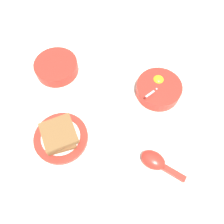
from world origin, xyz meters
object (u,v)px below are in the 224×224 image
toast_plate (61,138)px  congee_bowl (56,67)px  soup_spoon (156,161)px  toast_sandwich (59,134)px  egg_bowl (158,89)px

toast_plate → congee_bowl: 0.29m
toast_plate → soup_spoon: bearing=79.2°
toast_sandwich → toast_plate: bearing=-159.5°
toast_sandwich → soup_spoon: (0.06, 0.31, -0.03)m
toast_sandwich → congee_bowl: bearing=-166.8°
egg_bowl → toast_sandwich: egg_bowl is taller
toast_sandwich → congee_bowl: toast_sandwich is taller
egg_bowl → congee_bowl: bearing=-100.8°
soup_spoon → congee_bowl: 0.50m
soup_spoon → egg_bowl: bearing=177.0°
soup_spoon → congee_bowl: (-0.34, -0.37, 0.01)m
egg_bowl → toast_plate: egg_bowl is taller
toast_plate → soup_spoon: 0.31m
toast_sandwich → soup_spoon: toast_sandwich is taller
egg_bowl → congee_bowl: 0.39m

